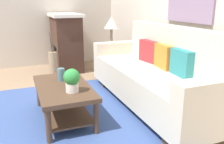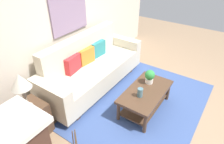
{
  "view_description": "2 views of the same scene",
  "coord_description": "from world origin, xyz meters",
  "px_view_note": "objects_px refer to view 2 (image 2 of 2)",
  "views": [
    {
      "loc": [
        2.65,
        -0.04,
        1.39
      ],
      "look_at": [
        -0.03,
        1.03,
        0.55
      ],
      "focal_mm": 38.78,
      "sensor_mm": 36.0,
      "label": 1
    },
    {
      "loc": [
        -2.65,
        -0.61,
        2.57
      ],
      "look_at": [
        -0.21,
        1.05,
        0.65
      ],
      "focal_mm": 31.65,
      "sensor_mm": 36.0,
      "label": 2
    }
  ],
  "objects_px": {
    "couch": "(92,68)",
    "throw_pillow_orange": "(86,56)",
    "throw_pillow_crimson": "(73,64)",
    "tabletop_vase": "(140,92)",
    "side_table": "(32,120)",
    "framed_painting": "(69,12)",
    "table_lamp": "(20,83)",
    "coffee_table": "(145,96)",
    "potted_plant_tabletop": "(150,76)",
    "throw_pillow_teal": "(98,49)"
  },
  "relations": [
    {
      "from": "tabletop_vase",
      "to": "couch",
      "type": "bearing_deg",
      "value": 79.16
    },
    {
      "from": "potted_plant_tabletop",
      "to": "throw_pillow_crimson",
      "type": "bearing_deg",
      "value": 114.39
    },
    {
      "from": "throw_pillow_orange",
      "to": "coffee_table",
      "type": "relative_size",
      "value": 0.33
    },
    {
      "from": "coffee_table",
      "to": "tabletop_vase",
      "type": "distance_m",
      "value": 0.28
    },
    {
      "from": "couch",
      "to": "throw_pillow_teal",
      "type": "bearing_deg",
      "value": 17.8
    },
    {
      "from": "throw_pillow_orange",
      "to": "tabletop_vase",
      "type": "distance_m",
      "value": 1.38
    },
    {
      "from": "framed_painting",
      "to": "table_lamp",
      "type": "bearing_deg",
      "value": -161.75
    },
    {
      "from": "table_lamp",
      "to": "throw_pillow_teal",
      "type": "bearing_deg",
      "value": 4.79
    },
    {
      "from": "potted_plant_tabletop",
      "to": "table_lamp",
      "type": "bearing_deg",
      "value": 146.37
    },
    {
      "from": "framed_painting",
      "to": "throw_pillow_orange",
      "type": "bearing_deg",
      "value": -90.0
    },
    {
      "from": "couch",
      "to": "throw_pillow_orange",
      "type": "relative_size",
      "value": 6.77
    },
    {
      "from": "throw_pillow_teal",
      "to": "table_lamp",
      "type": "height_order",
      "value": "table_lamp"
    },
    {
      "from": "couch",
      "to": "tabletop_vase",
      "type": "height_order",
      "value": "couch"
    },
    {
      "from": "table_lamp",
      "to": "framed_painting",
      "type": "bearing_deg",
      "value": 18.25
    },
    {
      "from": "throw_pillow_orange",
      "to": "potted_plant_tabletop",
      "type": "xyz_separation_m",
      "value": [
        0.21,
        -1.31,
        -0.11
      ]
    },
    {
      "from": "couch",
      "to": "side_table",
      "type": "xyz_separation_m",
      "value": [
        -1.52,
        -0.04,
        -0.15
      ]
    },
    {
      "from": "throw_pillow_crimson",
      "to": "throw_pillow_orange",
      "type": "height_order",
      "value": "same"
    },
    {
      "from": "throw_pillow_orange",
      "to": "tabletop_vase",
      "type": "xyz_separation_m",
      "value": [
        -0.23,
        -1.35,
        -0.17
      ]
    },
    {
      "from": "side_table",
      "to": "framed_painting",
      "type": "bearing_deg",
      "value": 18.25
    },
    {
      "from": "throw_pillow_crimson",
      "to": "throw_pillow_orange",
      "type": "bearing_deg",
      "value": 0.0
    },
    {
      "from": "side_table",
      "to": "potted_plant_tabletop",
      "type": "bearing_deg",
      "value": -33.63
    },
    {
      "from": "throw_pillow_teal",
      "to": "tabletop_vase",
      "type": "bearing_deg",
      "value": -114.76
    },
    {
      "from": "throw_pillow_teal",
      "to": "side_table",
      "type": "bearing_deg",
      "value": -175.21
    },
    {
      "from": "potted_plant_tabletop",
      "to": "couch",
      "type": "bearing_deg",
      "value": 99.86
    },
    {
      "from": "throw_pillow_crimson",
      "to": "tabletop_vase",
      "type": "distance_m",
      "value": 1.37
    },
    {
      "from": "throw_pillow_teal",
      "to": "potted_plant_tabletop",
      "type": "relative_size",
      "value": 1.37
    },
    {
      "from": "coffee_table",
      "to": "side_table",
      "type": "relative_size",
      "value": 1.96
    },
    {
      "from": "tabletop_vase",
      "to": "framed_painting",
      "type": "bearing_deg",
      "value": 82.1
    },
    {
      "from": "throw_pillow_crimson",
      "to": "table_lamp",
      "type": "height_order",
      "value": "table_lamp"
    },
    {
      "from": "throw_pillow_orange",
      "to": "table_lamp",
      "type": "distance_m",
      "value": 1.56
    },
    {
      "from": "throw_pillow_orange",
      "to": "potted_plant_tabletop",
      "type": "relative_size",
      "value": 1.37
    },
    {
      "from": "throw_pillow_teal",
      "to": "tabletop_vase",
      "type": "relative_size",
      "value": 2.26
    },
    {
      "from": "throw_pillow_teal",
      "to": "table_lamp",
      "type": "xyz_separation_m",
      "value": [
        -1.91,
        -0.16,
        0.31
      ]
    },
    {
      "from": "throw_pillow_teal",
      "to": "potted_plant_tabletop",
      "type": "distance_m",
      "value": 1.32
    },
    {
      "from": "throw_pillow_teal",
      "to": "potted_plant_tabletop",
      "type": "height_order",
      "value": "throw_pillow_teal"
    },
    {
      "from": "throw_pillow_teal",
      "to": "coffee_table",
      "type": "distance_m",
      "value": 1.48
    },
    {
      "from": "couch",
      "to": "side_table",
      "type": "distance_m",
      "value": 1.53
    },
    {
      "from": "side_table",
      "to": "table_lamp",
      "type": "bearing_deg",
      "value": 90.0
    },
    {
      "from": "throw_pillow_orange",
      "to": "table_lamp",
      "type": "xyz_separation_m",
      "value": [
        -1.52,
        -0.16,
        0.31
      ]
    },
    {
      "from": "couch",
      "to": "tabletop_vase",
      "type": "distance_m",
      "value": 1.25
    },
    {
      "from": "couch",
      "to": "throw_pillow_crimson",
      "type": "bearing_deg",
      "value": 162.2
    },
    {
      "from": "throw_pillow_orange",
      "to": "table_lamp",
      "type": "height_order",
      "value": "table_lamp"
    },
    {
      "from": "throw_pillow_orange",
      "to": "throw_pillow_crimson",
      "type": "bearing_deg",
      "value": 180.0
    },
    {
      "from": "throw_pillow_orange",
      "to": "side_table",
      "type": "bearing_deg",
      "value": -174.0
    },
    {
      "from": "tabletop_vase",
      "to": "potted_plant_tabletop",
      "type": "bearing_deg",
      "value": 5.28
    },
    {
      "from": "coffee_table",
      "to": "table_lamp",
      "type": "bearing_deg",
      "value": 140.89
    },
    {
      "from": "throw_pillow_crimson",
      "to": "coffee_table",
      "type": "distance_m",
      "value": 1.46
    },
    {
      "from": "tabletop_vase",
      "to": "framed_painting",
      "type": "distance_m",
      "value": 1.98
    },
    {
      "from": "throw_pillow_crimson",
      "to": "tabletop_vase",
      "type": "relative_size",
      "value": 2.26
    },
    {
      "from": "coffee_table",
      "to": "potted_plant_tabletop",
      "type": "distance_m",
      "value": 0.36
    }
  ]
}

